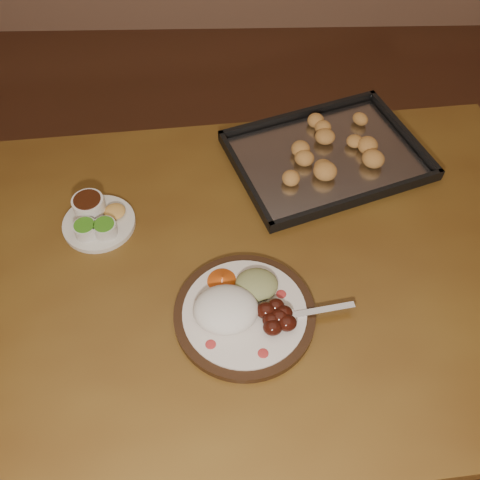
{
  "coord_description": "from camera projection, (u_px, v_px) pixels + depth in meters",
  "views": [
    {
      "loc": [
        -0.03,
        -0.78,
        1.66
      ],
      "look_at": [
        -0.01,
        -0.09,
        0.77
      ],
      "focal_mm": 40.0,
      "sensor_mm": 36.0,
      "label": 1
    }
  ],
  "objects": [
    {
      "name": "dinner_plate",
      "position": [
        242.0,
        310.0,
        1.02
      ],
      "size": [
        0.35,
        0.27,
        0.06
      ],
      "rotation": [
        0.0,
        0.0,
        -0.05
      ],
      "color": "black",
      "rests_on": "dining_table"
    },
    {
      "name": "baking_tray",
      "position": [
        327.0,
        155.0,
        1.29
      ],
      "size": [
        0.53,
        0.46,
        0.05
      ],
      "rotation": [
        0.0,
        0.0,
        0.35
      ],
      "color": "black",
      "rests_on": "dining_table"
    },
    {
      "name": "dining_table",
      "position": [
        215.0,
        294.0,
        1.18
      ],
      "size": [
        1.58,
        1.04,
        0.75
      ],
      "rotation": [
        0.0,
        0.0,
        0.1
      ],
      "color": "brown",
      "rests_on": "ground"
    },
    {
      "name": "ground",
      "position": [
        243.0,
        357.0,
        1.79
      ],
      "size": [
        4.0,
        4.0,
        0.0
      ],
      "primitive_type": "plane",
      "color": "#502B1B",
      "rests_on": "ground"
    },
    {
      "name": "condiment_saucer",
      "position": [
        96.0,
        219.0,
        1.16
      ],
      "size": [
        0.16,
        0.16,
        0.05
      ],
      "rotation": [
        0.0,
        0.0,
        0.34
      ],
      "color": "silver",
      "rests_on": "dining_table"
    }
  ]
}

